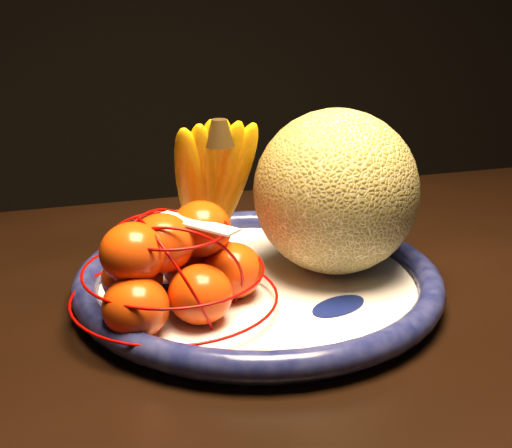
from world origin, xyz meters
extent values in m
cylinder|color=white|center=(-0.19, 0.06, 0.76)|extent=(0.32, 0.32, 0.01)
torus|color=#050B3C|center=(-0.19, 0.06, 0.77)|extent=(0.36, 0.36, 0.03)
cylinder|color=white|center=(-0.19, 0.06, 0.76)|extent=(0.16, 0.16, 0.00)
ellipsoid|color=#0B1554|center=(-0.14, -0.01, 0.77)|extent=(0.13, 0.11, 0.00)
ellipsoid|color=#0B1554|center=(-0.22, 0.14, 0.77)|extent=(0.09, 0.12, 0.00)
ellipsoid|color=#0B1554|center=(-0.30, 0.06, 0.77)|extent=(0.10, 0.06, 0.00)
sphere|color=olive|center=(-0.11, 0.08, 0.85)|extent=(0.16, 0.16, 0.16)
ellipsoid|color=yellow|center=(-0.25, 0.12, 0.85)|extent=(0.07, 0.10, 0.16)
ellipsoid|color=yellow|center=(-0.24, 0.12, 0.85)|extent=(0.05, 0.10, 0.16)
ellipsoid|color=yellow|center=(-0.23, 0.12, 0.85)|extent=(0.04, 0.09, 0.17)
ellipsoid|color=yellow|center=(-0.23, 0.12, 0.85)|extent=(0.05, 0.09, 0.17)
ellipsoid|color=yellow|center=(-0.22, 0.12, 0.85)|extent=(0.07, 0.10, 0.16)
ellipsoid|color=yellow|center=(-0.21, 0.13, 0.85)|extent=(0.09, 0.10, 0.16)
cone|color=black|center=(-0.23, 0.12, 0.92)|extent=(0.03, 0.03, 0.03)
ellipsoid|color=#FD4200|center=(-0.32, -0.02, 0.79)|extent=(0.06, 0.06, 0.05)
ellipsoid|color=#FD4200|center=(-0.26, -0.01, 0.79)|extent=(0.06, 0.06, 0.05)
ellipsoid|color=#FD4200|center=(-0.22, 0.03, 0.79)|extent=(0.06, 0.06, 0.05)
ellipsoid|color=#FD4200|center=(-0.32, 0.04, 0.79)|extent=(0.06, 0.06, 0.05)
ellipsoid|color=#FD4200|center=(-0.26, 0.07, 0.79)|extent=(0.06, 0.06, 0.05)
ellipsoid|color=#FD4200|center=(-0.29, 0.02, 0.83)|extent=(0.06, 0.06, 0.05)
ellipsoid|color=#FD4200|center=(-0.25, 0.05, 0.83)|extent=(0.06, 0.06, 0.05)
ellipsoid|color=#FD4200|center=(-0.31, 0.00, 0.83)|extent=(0.06, 0.06, 0.05)
torus|color=#9D0401|center=(-0.28, 0.02, 0.78)|extent=(0.24, 0.24, 0.00)
torus|color=#9D0401|center=(-0.28, 0.02, 0.81)|extent=(0.21, 0.21, 0.00)
torus|color=#9D0401|center=(-0.28, 0.02, 0.84)|extent=(0.13, 0.13, 0.00)
torus|color=#9D0401|center=(-0.28, 0.02, 0.80)|extent=(0.13, 0.13, 0.11)
torus|color=#9D0401|center=(-0.28, 0.02, 0.80)|extent=(0.08, 0.13, 0.11)
torus|color=#9D0401|center=(-0.28, 0.02, 0.80)|extent=(0.13, 0.09, 0.11)
cube|color=white|center=(-0.26, 0.02, 0.85)|extent=(0.07, 0.06, 0.01)
camera|label=1|loc=(-0.33, -0.56, 1.06)|focal=50.00mm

